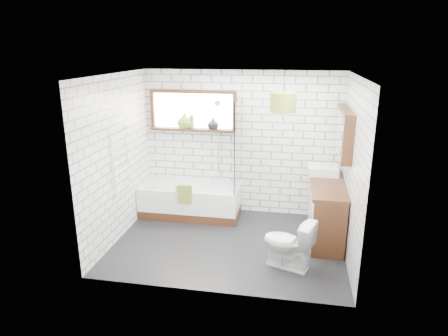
% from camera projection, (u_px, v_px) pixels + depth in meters
% --- Properties ---
extents(floor, '(3.40, 2.60, 0.01)m').
position_uv_depth(floor, '(229.00, 243.00, 6.09)').
color(floor, black).
rests_on(floor, ground).
extents(ceiling, '(3.40, 2.60, 0.01)m').
position_uv_depth(ceiling, '(229.00, 75.00, 5.36)').
color(ceiling, white).
rests_on(ceiling, ground).
extents(wall_back, '(3.40, 0.01, 2.50)m').
position_uv_depth(wall_back, '(241.00, 143.00, 6.95)').
color(wall_back, white).
rests_on(wall_back, ground).
extents(wall_front, '(3.40, 0.01, 2.50)m').
position_uv_depth(wall_front, '(209.00, 196.00, 4.50)').
color(wall_front, white).
rests_on(wall_front, ground).
extents(wall_left, '(0.01, 2.60, 2.50)m').
position_uv_depth(wall_left, '(118.00, 158.00, 6.02)').
color(wall_left, white).
rests_on(wall_left, ground).
extents(wall_right, '(0.01, 2.60, 2.50)m').
position_uv_depth(wall_right, '(352.00, 170.00, 5.43)').
color(wall_right, white).
rests_on(wall_right, ground).
extents(window, '(1.52, 0.16, 0.68)m').
position_uv_depth(window, '(193.00, 111.00, 6.90)').
color(window, black).
rests_on(window, wall_back).
extents(towel_radiator, '(0.06, 0.52, 1.00)m').
position_uv_depth(towel_radiator, '(121.00, 162.00, 6.02)').
color(towel_radiator, white).
rests_on(towel_radiator, wall_left).
extents(mirror_cabinet, '(0.16, 1.20, 0.70)m').
position_uv_depth(mirror_cabinet, '(344.00, 132.00, 5.89)').
color(mirror_cabinet, black).
rests_on(mirror_cabinet, wall_right).
extents(shower_riser, '(0.02, 0.02, 1.30)m').
position_uv_depth(shower_riser, '(218.00, 137.00, 6.95)').
color(shower_riser, silver).
rests_on(shower_riser, wall_back).
extents(bathtub, '(1.70, 0.75, 0.55)m').
position_uv_depth(bathtub, '(191.00, 200.00, 7.02)').
color(bathtub, white).
rests_on(bathtub, floor).
extents(shower_screen, '(0.02, 0.72, 1.50)m').
position_uv_depth(shower_screen, '(238.00, 146.00, 6.58)').
color(shower_screen, white).
rests_on(shower_screen, bathtub).
extents(towel_green, '(0.23, 0.06, 0.31)m').
position_uv_depth(towel_green, '(185.00, 194.00, 6.59)').
color(towel_green, olive).
rests_on(towel_green, bathtub).
extents(towel_beige, '(0.21, 0.05, 0.28)m').
position_uv_depth(towel_beige, '(182.00, 194.00, 6.60)').
color(towel_beige, '#C2B387').
rests_on(towel_beige, bathtub).
extents(vanity, '(0.50, 1.55, 0.89)m').
position_uv_depth(vanity, '(326.00, 209.00, 6.20)').
color(vanity, black).
rests_on(vanity, floor).
extents(basin, '(0.47, 0.41, 0.14)m').
position_uv_depth(basin, '(323.00, 170.00, 6.45)').
color(basin, white).
rests_on(basin, vanity).
extents(tap, '(0.04, 0.04, 0.16)m').
position_uv_depth(tap, '(334.00, 167.00, 6.40)').
color(tap, silver).
rests_on(tap, vanity).
extents(toilet, '(0.60, 0.78, 0.70)m').
position_uv_depth(toilet, '(288.00, 243.00, 5.33)').
color(toilet, white).
rests_on(toilet, floor).
extents(vase_olive, '(0.28, 0.28, 0.27)m').
position_uv_depth(vase_olive, '(185.00, 121.00, 6.95)').
color(vase_olive, olive).
rests_on(vase_olive, window).
extents(vase_dark, '(0.21, 0.21, 0.21)m').
position_uv_depth(vase_dark, '(213.00, 124.00, 6.87)').
color(vase_dark, black).
rests_on(vase_dark, window).
extents(bottle, '(0.10, 0.10, 0.23)m').
position_uv_depth(bottle, '(192.00, 123.00, 6.93)').
color(bottle, olive).
rests_on(bottle, window).
extents(pendant, '(0.38, 0.38, 0.28)m').
position_uv_depth(pendant, '(283.00, 102.00, 5.72)').
color(pendant, olive).
rests_on(pendant, ceiling).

